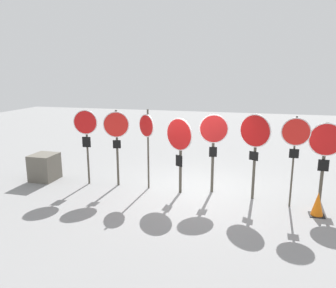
{
  "coord_description": "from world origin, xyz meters",
  "views": [
    {
      "loc": [
        1.49,
        -9.15,
        3.57
      ],
      "look_at": [
        -0.88,
        0.0,
        1.45
      ],
      "focal_mm": 35.0,
      "sensor_mm": 36.0,
      "label": 1
    }
  ],
  "objects_px": {
    "stop_sign_1": "(116,132)",
    "stop_sign_6": "(295,139)",
    "stop_sign_4": "(213,138)",
    "traffic_cone_0": "(318,204)",
    "stop_sign_5": "(255,139)",
    "stop_sign_7": "(325,148)",
    "stop_sign_0": "(86,130)",
    "stop_sign_2": "(147,132)",
    "stop_sign_3": "(179,142)",
    "storage_crate": "(45,167)"
  },
  "relations": [
    {
      "from": "stop_sign_1",
      "to": "stop_sign_6",
      "type": "relative_size",
      "value": 0.98
    },
    {
      "from": "stop_sign_4",
      "to": "traffic_cone_0",
      "type": "height_order",
      "value": "stop_sign_4"
    },
    {
      "from": "stop_sign_5",
      "to": "stop_sign_7",
      "type": "xyz_separation_m",
      "value": [
        1.84,
        0.24,
        -0.19
      ]
    },
    {
      "from": "stop_sign_0",
      "to": "stop_sign_2",
      "type": "bearing_deg",
      "value": -6.65
    },
    {
      "from": "stop_sign_6",
      "to": "traffic_cone_0",
      "type": "bearing_deg",
      "value": -31.48
    },
    {
      "from": "traffic_cone_0",
      "to": "stop_sign_4",
      "type": "bearing_deg",
      "value": 161.06
    },
    {
      "from": "stop_sign_4",
      "to": "stop_sign_6",
      "type": "xyz_separation_m",
      "value": [
        2.16,
        -0.56,
        0.2
      ]
    },
    {
      "from": "stop_sign_2",
      "to": "stop_sign_6",
      "type": "bearing_deg",
      "value": 29.5
    },
    {
      "from": "stop_sign_2",
      "to": "stop_sign_5",
      "type": "distance_m",
      "value": 3.14
    },
    {
      "from": "stop_sign_1",
      "to": "traffic_cone_0",
      "type": "distance_m",
      "value": 5.96
    },
    {
      "from": "stop_sign_4",
      "to": "stop_sign_0",
      "type": "bearing_deg",
      "value": 174.98
    },
    {
      "from": "stop_sign_3",
      "to": "stop_sign_0",
      "type": "bearing_deg",
      "value": -153.04
    },
    {
      "from": "stop_sign_1",
      "to": "traffic_cone_0",
      "type": "xyz_separation_m",
      "value": [
        5.73,
        -0.81,
        -1.42
      ]
    },
    {
      "from": "stop_sign_4",
      "to": "stop_sign_6",
      "type": "relative_size",
      "value": 0.96
    },
    {
      "from": "stop_sign_2",
      "to": "stop_sign_7",
      "type": "bearing_deg",
      "value": 36.96
    },
    {
      "from": "stop_sign_4",
      "to": "traffic_cone_0",
      "type": "bearing_deg",
      "value": -27.49
    },
    {
      "from": "stop_sign_0",
      "to": "stop_sign_4",
      "type": "height_order",
      "value": "stop_sign_0"
    },
    {
      "from": "stop_sign_5",
      "to": "traffic_cone_0",
      "type": "xyz_separation_m",
      "value": [
        1.61,
        -0.72,
        -1.43
      ]
    },
    {
      "from": "stop_sign_0",
      "to": "stop_sign_2",
      "type": "height_order",
      "value": "stop_sign_2"
    },
    {
      "from": "stop_sign_1",
      "to": "stop_sign_2",
      "type": "relative_size",
      "value": 0.98
    },
    {
      "from": "stop_sign_1",
      "to": "stop_sign_4",
      "type": "distance_m",
      "value": 2.97
    },
    {
      "from": "stop_sign_0",
      "to": "traffic_cone_0",
      "type": "relative_size",
      "value": 3.83
    },
    {
      "from": "stop_sign_4",
      "to": "stop_sign_5",
      "type": "distance_m",
      "value": 1.18
    },
    {
      "from": "stop_sign_4",
      "to": "stop_sign_5",
      "type": "relative_size",
      "value": 0.97
    },
    {
      "from": "stop_sign_7",
      "to": "stop_sign_2",
      "type": "bearing_deg",
      "value": -176.21
    },
    {
      "from": "stop_sign_2",
      "to": "traffic_cone_0",
      "type": "relative_size",
      "value": 3.93
    },
    {
      "from": "stop_sign_2",
      "to": "stop_sign_5",
      "type": "xyz_separation_m",
      "value": [
        3.14,
        -0.07,
        -0.04
      ]
    },
    {
      "from": "stop_sign_1",
      "to": "stop_sign_5",
      "type": "xyz_separation_m",
      "value": [
        4.12,
        -0.09,
        0.01
      ]
    },
    {
      "from": "stop_sign_3",
      "to": "traffic_cone_0",
      "type": "height_order",
      "value": "stop_sign_3"
    },
    {
      "from": "stop_sign_0",
      "to": "stop_sign_4",
      "type": "bearing_deg",
      "value": -5.5
    },
    {
      "from": "stop_sign_0",
      "to": "traffic_cone_0",
      "type": "height_order",
      "value": "stop_sign_0"
    },
    {
      "from": "stop_sign_0",
      "to": "stop_sign_3",
      "type": "bearing_deg",
      "value": -10.2
    },
    {
      "from": "stop_sign_1",
      "to": "stop_sign_4",
      "type": "xyz_separation_m",
      "value": [
        2.97,
        0.14,
        -0.06
      ]
    },
    {
      "from": "stop_sign_3",
      "to": "stop_sign_4",
      "type": "xyz_separation_m",
      "value": [
        0.94,
        0.3,
        0.09
      ]
    },
    {
      "from": "stop_sign_0",
      "to": "stop_sign_2",
      "type": "xyz_separation_m",
      "value": [
        1.97,
        0.08,
        0.01
      ]
    },
    {
      "from": "stop_sign_0",
      "to": "stop_sign_1",
      "type": "bearing_deg",
      "value": -2.84
    },
    {
      "from": "stop_sign_7",
      "to": "storage_crate",
      "type": "height_order",
      "value": "stop_sign_7"
    },
    {
      "from": "storage_crate",
      "to": "stop_sign_1",
      "type": "bearing_deg",
      "value": 1.74
    },
    {
      "from": "stop_sign_3",
      "to": "stop_sign_2",
      "type": "bearing_deg",
      "value": -159.74
    },
    {
      "from": "stop_sign_1",
      "to": "stop_sign_2",
      "type": "bearing_deg",
      "value": -16.85
    },
    {
      "from": "stop_sign_0",
      "to": "stop_sign_4",
      "type": "xyz_separation_m",
      "value": [
        3.94,
        0.24,
        -0.11
      ]
    },
    {
      "from": "stop_sign_6",
      "to": "stop_sign_0",
      "type": "bearing_deg",
      "value": 178.44
    },
    {
      "from": "stop_sign_1",
      "to": "storage_crate",
      "type": "height_order",
      "value": "stop_sign_1"
    },
    {
      "from": "stop_sign_7",
      "to": "stop_sign_0",
      "type": "bearing_deg",
      "value": -176.11
    },
    {
      "from": "stop_sign_5",
      "to": "stop_sign_7",
      "type": "bearing_deg",
      "value": 34.49
    },
    {
      "from": "stop_sign_6",
      "to": "storage_crate",
      "type": "height_order",
      "value": "stop_sign_6"
    },
    {
      "from": "stop_sign_7",
      "to": "stop_sign_5",
      "type": "bearing_deg",
      "value": -170.72
    },
    {
      "from": "stop_sign_0",
      "to": "storage_crate",
      "type": "relative_size",
      "value": 2.74
    },
    {
      "from": "stop_sign_3",
      "to": "stop_sign_5",
      "type": "bearing_deg",
      "value": 30.16
    },
    {
      "from": "stop_sign_1",
      "to": "stop_sign_5",
      "type": "distance_m",
      "value": 4.13
    }
  ]
}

